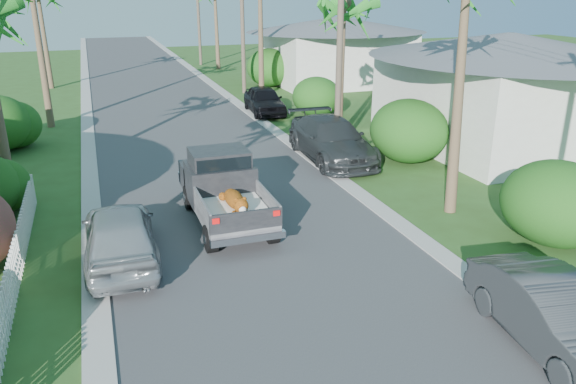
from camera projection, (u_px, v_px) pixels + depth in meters
name	position (u px, v px, depth m)	size (l,w,h in m)	color
ground	(343.00, 365.00, 10.44)	(120.00, 120.00, 0.00)	#2F4E1D
road	(165.00, 107.00, 32.60)	(8.00, 100.00, 0.02)	#38383A
curb_left	(87.00, 112.00, 31.27)	(0.60, 100.00, 0.06)	#A5A39E
curb_right	(236.00, 102.00, 33.92)	(0.60, 100.00, 0.06)	#A5A39E
pickup_truck	(222.00, 186.00, 16.77)	(1.98, 5.12, 2.06)	black
parked_car_rn	(554.00, 316.00, 10.73)	(1.46, 4.19, 1.38)	#333639
parked_car_rm	(331.00, 140.00, 22.52)	(2.29, 5.64, 1.64)	#2C2F31
parked_car_rf	(264.00, 100.00, 30.76)	(1.73, 4.31, 1.47)	black
parked_car_ln	(120.00, 235.00, 14.09)	(1.77, 4.41, 1.50)	#A6A9AD
palm_r_b	(343.00, 3.00, 23.72)	(4.40, 4.40, 7.20)	brown
shrub_r_a	(557.00, 203.00, 15.05)	(2.80, 3.08, 2.30)	#1A4F16
shrub_r_b	(409.00, 131.00, 22.17)	(3.00, 3.30, 2.50)	#1A4F16
shrub_r_c	(317.00, 97.00, 30.12)	(2.60, 2.86, 2.10)	#1A4F16
shrub_r_d	(270.00, 67.00, 39.06)	(3.20, 3.52, 2.60)	#1A4F16
picket_fence	(17.00, 261.00, 13.30)	(0.10, 11.00, 1.00)	white
house_right_near	(504.00, 94.00, 24.33)	(8.00, 9.00, 4.80)	silver
house_right_far	(336.00, 53.00, 40.32)	(9.00, 8.00, 4.60)	silver
utility_pole_b	(340.00, 41.00, 22.11)	(1.60, 0.26, 9.00)	brown
utility_pole_c	(242.00, 20.00, 35.41)	(1.60, 0.26, 9.00)	brown
utility_pole_d	(198.00, 11.00, 48.70)	(1.60, 0.26, 9.00)	brown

